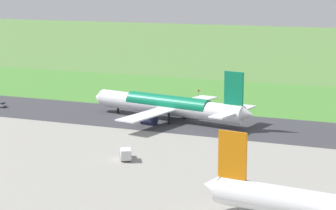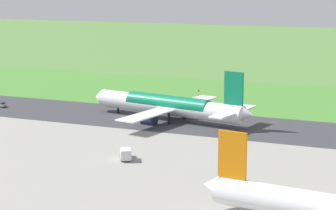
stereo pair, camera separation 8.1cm
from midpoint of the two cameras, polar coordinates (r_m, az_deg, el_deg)
ground_plane at (r=189.60m, az=-4.06°, el=-1.01°), size 800.00×800.00×0.00m
runway_asphalt at (r=189.59m, az=-4.06°, el=-1.00°), size 600.00×29.52×0.06m
grass_verge_foreground at (r=223.39m, az=0.28°, el=0.85°), size 600.00×80.00×0.04m
airliner_main at (r=182.54m, az=0.11°, el=-0.06°), size 53.84×44.33×15.88m
service_truck_baggage at (r=143.43m, az=-3.79°, el=-4.37°), size 4.82×6.16×2.65m
service_car_followme at (r=209.65m, az=-14.70°, el=0.05°), size 4.55×2.98×1.62m
no_stopping_sign at (r=222.07m, az=2.77°, el=1.13°), size 0.60×0.10×2.29m
traffic_cone_orange at (r=220.40m, az=1.20°, el=0.78°), size 0.40×0.40×0.55m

